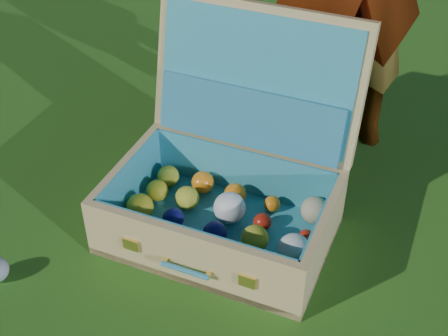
% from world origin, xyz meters
% --- Properties ---
extents(ground, '(60.00, 60.00, 0.00)m').
position_xyz_m(ground, '(0.00, 0.00, 0.00)').
color(ground, '#215114').
rests_on(ground, ground).
extents(suitcase, '(0.80, 0.75, 0.64)m').
position_xyz_m(suitcase, '(0.02, 0.26, 0.18)').
color(suitcase, tan).
rests_on(suitcase, ground).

